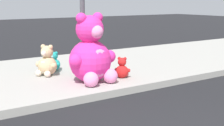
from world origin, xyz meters
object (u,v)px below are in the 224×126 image
plush_white (86,59)px  plush_red (122,69)px  sign_pole (82,1)px  plush_pink_large (91,55)px  plush_teal (54,63)px  plush_tan (47,63)px

plush_white → plush_red: 1.49m
sign_pole → plush_red: size_ratio=6.77×
sign_pole → plush_white: sign_pole is taller
plush_pink_large → plush_teal: size_ratio=3.06×
plush_tan → plush_white: bearing=15.2°
plush_pink_large → plush_white: bearing=64.5°
sign_pole → plush_pink_large: bearing=-103.2°
sign_pole → plush_tan: 1.64m
plush_tan → sign_pole: bearing=-38.3°
sign_pole → plush_tan: (-0.66, 0.52, -1.41)m
plush_white → plush_red: plush_white is taller
plush_white → plush_teal: bearing=175.2°
plush_white → plush_tan: plush_tan is taller
sign_pole → plush_teal: 1.79m
plush_pink_large → plush_red: 0.87m
plush_white → plush_teal: 0.86m
plush_pink_large → plush_red: bearing=-3.4°
plush_white → plush_red: bearing=-86.9°
plush_pink_large → plush_tan: 1.27m
plush_red → plush_tan: bearing=138.1°
sign_pole → plush_white: size_ratio=6.36×
plush_pink_large → plush_red: (0.77, -0.05, -0.40)m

